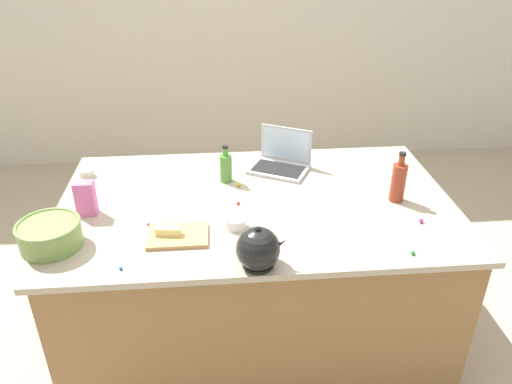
% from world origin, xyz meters
% --- Properties ---
extents(ground_plane, '(12.00, 12.00, 0.00)m').
position_xyz_m(ground_plane, '(0.00, 0.00, 0.00)').
color(ground_plane, '#B7A88E').
extents(wall_back, '(8.00, 0.10, 2.60)m').
position_xyz_m(wall_back, '(0.00, 2.51, 1.30)').
color(wall_back, beige).
rests_on(wall_back, ground).
extents(island_counter, '(1.96, 1.20, 0.90)m').
position_xyz_m(island_counter, '(0.00, 0.00, 0.45)').
color(island_counter, olive).
rests_on(island_counter, ground).
extents(laptop, '(0.38, 0.34, 0.22)m').
position_xyz_m(laptop, '(0.17, 0.36, 0.95)').
color(laptop, '#B7B7BC').
rests_on(laptop, island_counter).
extents(mixing_bowl_large, '(0.27, 0.27, 0.12)m').
position_xyz_m(mixing_bowl_large, '(-0.91, -0.32, 0.96)').
color(mixing_bowl_large, '#72934C').
rests_on(mixing_bowl_large, island_counter).
extents(bottle_olive, '(0.07, 0.07, 0.20)m').
position_xyz_m(bottle_olive, '(-0.14, 0.23, 0.98)').
color(bottle_olive, '#4C8C38').
rests_on(bottle_olive, island_counter).
extents(bottle_soy, '(0.07, 0.07, 0.26)m').
position_xyz_m(bottle_soy, '(0.70, -0.05, 1.00)').
color(bottle_soy, maroon).
rests_on(bottle_soy, island_counter).
extents(kettle, '(0.21, 0.18, 0.20)m').
position_xyz_m(kettle, '(-0.04, -0.52, 0.98)').
color(kettle, black).
rests_on(kettle, island_counter).
extents(cutting_board, '(0.27, 0.19, 0.02)m').
position_xyz_m(cutting_board, '(-0.37, -0.29, 0.91)').
color(cutting_board, tan).
rests_on(cutting_board, island_counter).
extents(butter_stick_left, '(0.11, 0.05, 0.04)m').
position_xyz_m(butter_stick_left, '(-0.41, -0.29, 0.94)').
color(butter_stick_left, '#F4E58C').
rests_on(butter_stick_left, cutting_board).
extents(ramekin_small, '(0.10, 0.10, 0.05)m').
position_xyz_m(ramekin_small, '(-0.12, -0.23, 0.92)').
color(ramekin_small, white).
rests_on(ramekin_small, island_counter).
extents(ramekin_medium, '(0.08, 0.08, 0.04)m').
position_xyz_m(ramekin_medium, '(-0.90, 0.35, 0.92)').
color(ramekin_medium, beige).
rests_on(ramekin_medium, island_counter).
extents(candy_bag, '(0.09, 0.06, 0.17)m').
position_xyz_m(candy_bag, '(-0.81, -0.06, 0.99)').
color(candy_bag, pink).
rests_on(candy_bag, island_counter).
extents(candy_0, '(0.02, 0.02, 0.02)m').
position_xyz_m(candy_0, '(0.26, 0.23, 0.91)').
color(candy_0, '#CC3399').
rests_on(candy_0, island_counter).
extents(candy_1, '(0.02, 0.02, 0.02)m').
position_xyz_m(candy_1, '(-0.59, -0.51, 0.91)').
color(candy_1, blue).
rests_on(candy_1, island_counter).
extents(candy_2, '(0.02, 0.02, 0.02)m').
position_xyz_m(candy_2, '(0.75, -0.27, 0.91)').
color(candy_2, '#CC3399').
rests_on(candy_2, island_counter).
extents(candy_3, '(0.02, 0.02, 0.02)m').
position_xyz_m(candy_3, '(0.62, -0.51, 0.91)').
color(candy_3, green).
rests_on(candy_3, island_counter).
extents(candy_4, '(0.02, 0.02, 0.02)m').
position_xyz_m(candy_4, '(-0.08, 0.16, 0.91)').
color(candy_4, yellow).
rests_on(candy_4, island_counter).
extents(candy_5, '(0.02, 0.02, 0.02)m').
position_xyz_m(candy_5, '(-0.09, -0.03, 0.91)').
color(candy_5, red).
rests_on(candy_5, island_counter).
extents(candy_6, '(0.02, 0.02, 0.02)m').
position_xyz_m(candy_6, '(-0.88, 0.27, 0.91)').
color(candy_6, '#CC3399').
rests_on(candy_6, island_counter).
extents(candy_7, '(0.01, 0.01, 0.01)m').
position_xyz_m(candy_7, '(-0.51, -0.19, 0.91)').
color(candy_7, red).
rests_on(candy_7, island_counter).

